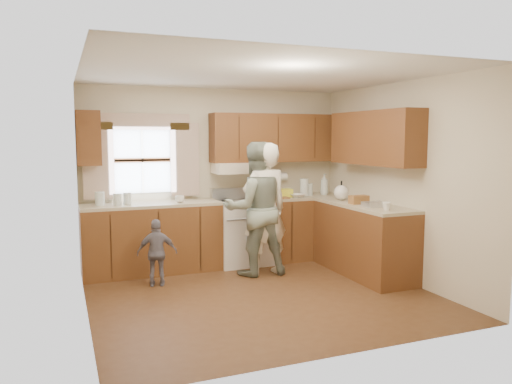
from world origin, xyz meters
name	(u,v)px	position (x,y,z in m)	size (l,w,h in m)	color
room	(261,187)	(0.00, 0.00, 1.25)	(3.80, 3.80, 3.80)	#492B16
kitchen_fixtures	(273,208)	(0.61, 1.08, 0.84)	(3.80, 2.25, 2.15)	#41200D
stove	(242,231)	(0.30, 1.44, 0.47)	(0.76, 0.67, 1.07)	silver
woman_left	(265,209)	(0.38, 0.79, 0.87)	(0.63, 0.42, 1.74)	silver
woman_right	(255,209)	(0.26, 0.84, 0.88)	(0.85, 0.66, 1.75)	#233E2E
child	(157,253)	(-1.04, 0.79, 0.41)	(0.48, 0.20, 0.82)	slate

